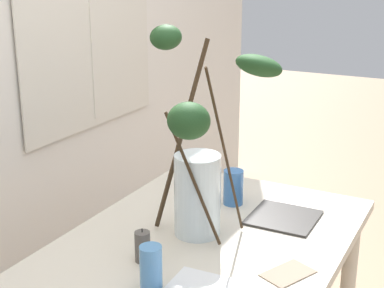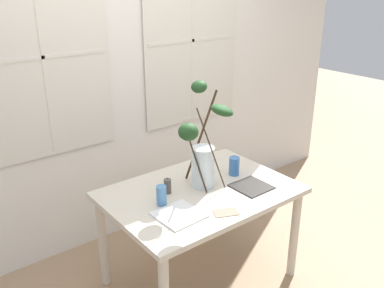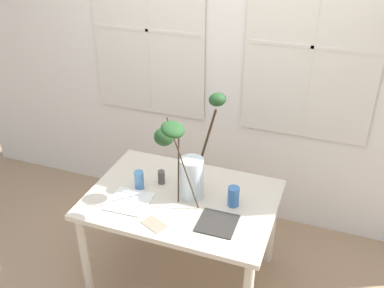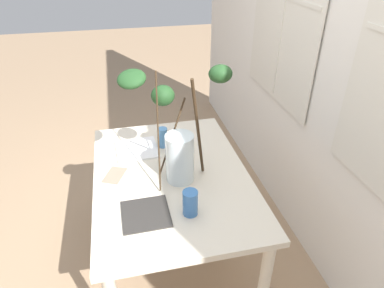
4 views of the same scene
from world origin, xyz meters
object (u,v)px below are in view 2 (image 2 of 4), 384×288
(drinking_glass_blue_left, at_px, (161,195))
(plate_square_left, at_px, (179,215))
(drinking_glass_blue_right, at_px, (234,166))
(pillar_candle, at_px, (168,186))
(dining_table, at_px, (200,202))
(plate_square_right, at_px, (251,186))
(vase_with_branches, at_px, (202,153))

(drinking_glass_blue_left, relative_size, plate_square_left, 0.50)
(drinking_glass_blue_left, distance_m, plate_square_left, 0.19)
(drinking_glass_blue_right, relative_size, pillar_candle, 1.22)
(drinking_glass_blue_left, height_order, drinking_glass_blue_right, drinking_glass_blue_right)
(pillar_candle, bearing_deg, dining_table, -28.44)
(dining_table, distance_m, plate_square_right, 0.37)
(drinking_glass_blue_right, distance_m, plate_square_right, 0.23)
(drinking_glass_blue_right, xyz_separation_m, pillar_candle, (-0.54, 0.07, -0.02))
(plate_square_right, bearing_deg, dining_table, 149.46)
(drinking_glass_blue_right, height_order, plate_square_left, drinking_glass_blue_right)
(plate_square_left, height_order, pillar_candle, pillar_candle)
(dining_table, relative_size, drinking_glass_blue_left, 9.53)
(dining_table, relative_size, plate_square_right, 5.33)
(drinking_glass_blue_right, distance_m, plate_square_left, 0.68)
(drinking_glass_blue_right, relative_size, plate_square_right, 0.58)
(drinking_glass_blue_left, height_order, plate_square_right, drinking_glass_blue_left)
(dining_table, relative_size, plate_square_left, 4.77)
(vase_with_branches, height_order, pillar_candle, vase_with_branches)
(vase_with_branches, xyz_separation_m, drinking_glass_blue_left, (-0.35, -0.03, -0.19))
(drinking_glass_blue_left, xyz_separation_m, plate_square_right, (0.62, -0.18, -0.06))
(drinking_glass_blue_right, bearing_deg, vase_with_branches, -178.66)
(dining_table, relative_size, drinking_glass_blue_right, 9.24)
(drinking_glass_blue_left, xyz_separation_m, drinking_glass_blue_right, (0.66, 0.03, 0.00))
(dining_table, distance_m, pillar_candle, 0.26)
(vase_with_branches, relative_size, drinking_glass_blue_left, 5.32)
(pillar_candle, bearing_deg, drinking_glass_blue_right, -7.16)
(dining_table, distance_m, plate_square_left, 0.36)
(plate_square_left, bearing_deg, vase_with_branches, 30.43)
(drinking_glass_blue_left, height_order, pillar_candle, drinking_glass_blue_left)
(vase_with_branches, distance_m, plate_square_left, 0.47)
(vase_with_branches, distance_m, drinking_glass_blue_left, 0.40)
(dining_table, height_order, plate_square_left, plate_square_left)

